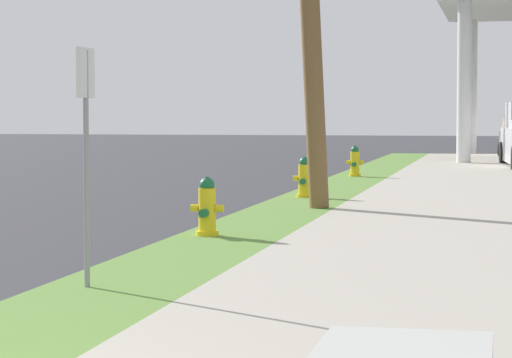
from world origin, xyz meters
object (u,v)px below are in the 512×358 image
at_px(fire_hydrant_third, 304,180).
at_px(fire_hydrant_fourth, 355,163).
at_px(fire_hydrant_second, 207,210).
at_px(street_sign_post, 86,117).

distance_m(fire_hydrant_third, fire_hydrant_fourth, 7.14).
height_order(fire_hydrant_second, fire_hydrant_fourth, same).
bearing_deg(fire_hydrant_third, fire_hydrant_fourth, 89.54).
distance_m(fire_hydrant_fourth, street_sign_post, 18.42).
height_order(fire_hydrant_third, fire_hydrant_fourth, same).
xyz_separation_m(fire_hydrant_fourth, street_sign_post, (-0.15, -18.38, 1.19)).
bearing_deg(fire_hydrant_second, fire_hydrant_third, 89.10).
bearing_deg(street_sign_post, fire_hydrant_second, 90.20).
height_order(fire_hydrant_second, fire_hydrant_third, same).
bearing_deg(fire_hydrant_fourth, fire_hydrant_third, -90.46).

